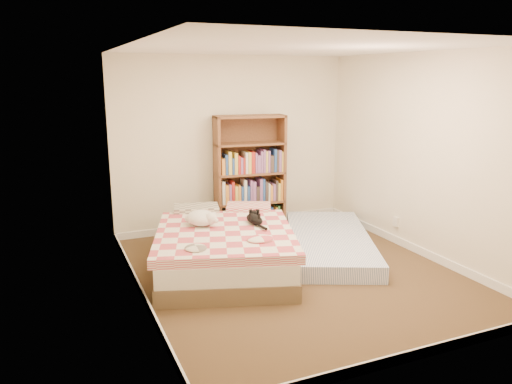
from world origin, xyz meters
name	(u,v)px	position (x,y,z in m)	size (l,w,h in m)	color
room	(297,171)	(0.00, 0.00, 1.20)	(3.51, 4.01, 2.51)	#4E3521
bed	(224,246)	(-0.68, 0.50, 0.25)	(2.03, 2.44, 0.56)	brown
bookshelf	(249,190)	(0.16, 1.76, 0.60)	(1.04, 0.43, 1.68)	#502F1B
floor_mattress	(329,242)	(0.78, 0.52, 0.10)	(1.01, 2.25, 0.20)	#6C81B5
black_cat	(254,218)	(-0.31, 0.48, 0.56)	(0.27, 0.57, 0.13)	black
white_dog	(202,218)	(-0.90, 0.63, 0.59)	(0.40, 0.43, 0.18)	silver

